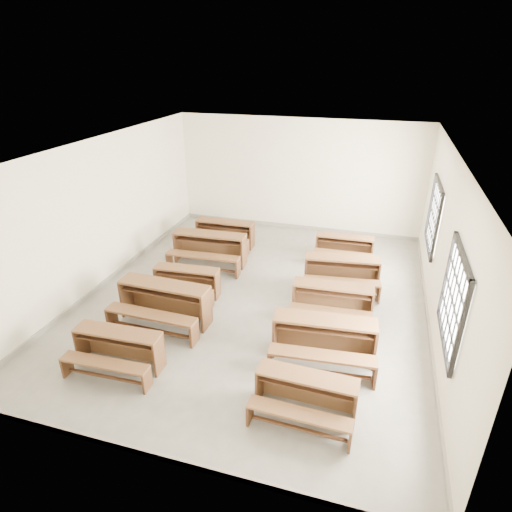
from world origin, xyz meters
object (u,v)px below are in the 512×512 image
(desk_set_3, at_px, (209,247))
(desk_set_6, at_px, (324,337))
(desk_set_5, at_px, (306,393))
(desk_set_7, at_px, (332,299))
(desk_set_2, at_px, (186,280))
(desk_set_1, at_px, (164,300))
(desk_set_0, at_px, (118,347))
(desk_set_4, at_px, (225,232))
(desk_set_9, at_px, (344,246))
(desk_set_8, at_px, (342,271))

(desk_set_3, height_order, desk_set_6, desk_set_3)
(desk_set_3, height_order, desk_set_5, desk_set_3)
(desk_set_5, xyz_separation_m, desk_set_7, (0.04, 2.64, 0.03))
(desk_set_2, bearing_deg, desk_set_6, -26.68)
(desk_set_1, bearing_deg, desk_set_6, -3.23)
(desk_set_0, bearing_deg, desk_set_4, 88.38)
(desk_set_3, bearing_deg, desk_set_6, -44.40)
(desk_set_3, bearing_deg, desk_set_4, 88.41)
(desk_set_2, relative_size, desk_set_6, 0.81)
(desk_set_2, bearing_deg, desk_set_9, 37.79)
(desk_set_0, relative_size, desk_set_3, 0.83)
(desk_set_3, relative_size, desk_set_8, 1.06)
(desk_set_3, bearing_deg, desk_set_7, -28.25)
(desk_set_0, relative_size, desk_set_9, 1.04)
(desk_set_4, distance_m, desk_set_8, 3.58)
(desk_set_3, bearing_deg, desk_set_1, -90.39)
(desk_set_8, bearing_deg, desk_set_1, -150.57)
(desk_set_1, distance_m, desk_set_8, 3.89)
(desk_set_2, distance_m, desk_set_8, 3.40)
(desk_set_0, distance_m, desk_set_2, 2.46)
(desk_set_0, height_order, desk_set_3, desk_set_3)
(desk_set_2, bearing_deg, desk_set_8, 17.85)
(desk_set_0, distance_m, desk_set_6, 3.43)
(desk_set_6, bearing_deg, desk_set_8, 84.77)
(desk_set_1, xyz_separation_m, desk_set_2, (-0.01, 1.04, -0.10))
(desk_set_7, height_order, desk_set_8, desk_set_8)
(desk_set_3, xyz_separation_m, desk_set_9, (3.16, 1.18, -0.09))
(desk_set_4, xyz_separation_m, desk_set_9, (3.19, 0.04, -0.04))
(desk_set_7, height_order, desk_set_9, desk_set_7)
(desk_set_5, xyz_separation_m, desk_set_6, (0.07, 1.30, 0.07))
(desk_set_0, xyz_separation_m, desk_set_8, (3.25, 3.72, 0.04))
(desk_set_4, distance_m, desk_set_6, 5.17)
(desk_set_5, distance_m, desk_set_7, 2.64)
(desk_set_5, distance_m, desk_set_6, 1.30)
(desk_set_1, height_order, desk_set_5, desk_set_1)
(desk_set_4, height_order, desk_set_5, desk_set_4)
(desk_set_1, height_order, desk_set_8, desk_set_1)
(desk_set_6, bearing_deg, desk_set_4, 124.25)
(desk_set_1, xyz_separation_m, desk_set_6, (3.13, -0.28, -0.02))
(desk_set_1, distance_m, desk_set_9, 4.85)
(desk_set_0, height_order, desk_set_5, desk_set_0)
(desk_set_4, xyz_separation_m, desk_set_6, (3.26, -4.01, 0.04))
(desk_set_5, distance_m, desk_set_8, 3.88)
(desk_set_5, relative_size, desk_set_8, 0.87)
(desk_set_1, height_order, desk_set_2, desk_set_1)
(desk_set_0, relative_size, desk_set_5, 1.01)
(desk_set_3, xyz_separation_m, desk_set_6, (3.24, -2.87, -0.01))
(desk_set_2, xyz_separation_m, desk_set_3, (-0.10, 1.56, 0.10))
(desk_set_4, relative_size, desk_set_9, 1.09)
(desk_set_9, bearing_deg, desk_set_3, -161.17)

